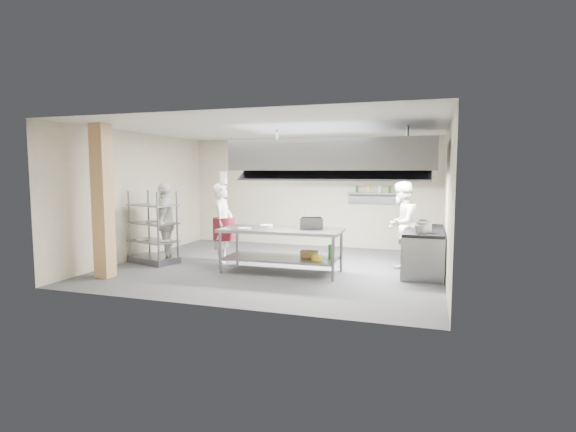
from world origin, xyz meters
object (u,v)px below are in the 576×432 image
(pass_rack, at_px, (153,227))
(stockpot, at_px, (424,227))
(griddle, at_px, (312,223))
(island, at_px, (281,251))
(cooking_range, at_px, (424,252))
(chef_plating, at_px, (166,222))
(chef_line, at_px, (401,224))
(chef_head, at_px, (223,223))

(pass_rack, bearing_deg, stockpot, 20.42)
(stockpot, bearing_deg, griddle, -176.32)
(island, xyz_separation_m, griddle, (0.57, 0.26, 0.57))
(cooking_range, height_order, chef_plating, chef_plating)
(pass_rack, bearing_deg, chef_line, 30.01)
(pass_rack, bearing_deg, island, 16.16)
(chef_head, distance_m, stockpot, 4.40)
(stockpot, bearing_deg, cooking_range, 89.58)
(cooking_range, height_order, chef_head, chef_head)
(cooking_range, distance_m, griddle, 2.40)
(stockpot, bearing_deg, pass_rack, -176.39)
(cooking_range, bearing_deg, chef_line, 143.71)
(pass_rack, distance_m, stockpot, 5.89)
(island, distance_m, griddle, 0.85)
(island, bearing_deg, pass_rack, 178.22)
(chef_head, xyz_separation_m, griddle, (2.18, -0.32, 0.12))
(island, distance_m, stockpot, 2.87)
(chef_head, bearing_deg, pass_rack, 103.69)
(griddle, bearing_deg, chef_line, 16.39)
(griddle, bearing_deg, island, -169.77)
(chef_line, bearing_deg, stockpot, 46.83)
(pass_rack, height_order, stockpot, pass_rack)
(cooking_range, xyz_separation_m, chef_plating, (-5.68, -0.72, 0.50))
(cooking_range, bearing_deg, chef_plating, -172.79)
(chef_line, xyz_separation_m, chef_plating, (-5.20, -1.07, -0.02))
(pass_rack, xyz_separation_m, stockpot, (5.88, 0.37, 0.18))
(island, height_order, chef_head, chef_head)
(island, height_order, stockpot, stockpot)
(chef_line, relative_size, stockpot, 6.35)
(chef_head, relative_size, griddle, 3.85)
(pass_rack, bearing_deg, chef_plating, 61.09)
(chef_head, bearing_deg, chef_line, -86.19)
(griddle, height_order, stockpot, griddle)
(island, xyz_separation_m, pass_rack, (-3.08, 0.04, 0.37))
(chef_plating, bearing_deg, cooking_range, 77.14)
(pass_rack, height_order, cooking_range, pass_rack)
(cooking_range, height_order, stockpot, stockpot)
(pass_rack, xyz_separation_m, chef_head, (1.48, 0.55, 0.08))
(chef_line, relative_size, chef_plating, 1.02)
(island, relative_size, stockpot, 8.46)
(chef_line, xyz_separation_m, griddle, (-1.74, -1.04, 0.09))
(chef_line, height_order, stockpot, chef_line)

